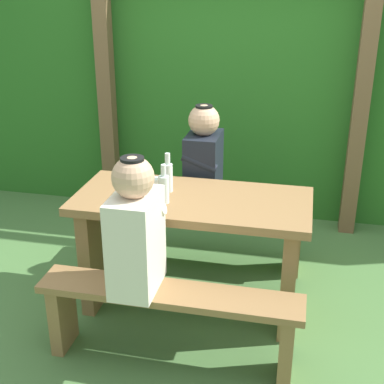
# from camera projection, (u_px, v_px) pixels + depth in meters

# --- Properties ---
(ground_plane) EXTENTS (12.00, 12.00, 0.00)m
(ground_plane) POSITION_uv_depth(u_px,v_px,m) (192.00, 303.00, 3.42)
(ground_plane) COLOR #49733B
(hedge_backdrop) EXTENTS (6.40, 0.86, 2.26)m
(hedge_backdrop) POSITION_uv_depth(u_px,v_px,m) (238.00, 76.00, 4.68)
(hedge_backdrop) COLOR #296620
(hedge_backdrop) RESTS_ON ground_plane
(pergola_post_left) EXTENTS (0.12, 0.12, 2.04)m
(pergola_post_left) POSITION_uv_depth(u_px,v_px,m) (107.00, 96.00, 4.41)
(pergola_post_left) COLOR brown
(pergola_post_left) RESTS_ON ground_plane
(pergola_post_right) EXTENTS (0.12, 0.12, 2.04)m
(pergola_post_right) POSITION_uv_depth(u_px,v_px,m) (360.00, 109.00, 4.00)
(pergola_post_right) COLOR brown
(pergola_post_right) RESTS_ON ground_plane
(picnic_table) EXTENTS (1.40, 0.64, 0.74)m
(picnic_table) POSITION_uv_depth(u_px,v_px,m) (192.00, 233.00, 3.23)
(picnic_table) COLOR olive
(picnic_table) RESTS_ON ground_plane
(bench_near) EXTENTS (1.40, 0.24, 0.45)m
(bench_near) POSITION_uv_depth(u_px,v_px,m) (169.00, 311.00, 2.80)
(bench_near) COLOR olive
(bench_near) RESTS_ON ground_plane
(bench_far) EXTENTS (1.40, 0.24, 0.45)m
(bench_far) POSITION_uv_depth(u_px,v_px,m) (209.00, 222.00, 3.80)
(bench_far) COLOR olive
(bench_far) RESTS_ON ground_plane
(person_white_shirt) EXTENTS (0.25, 0.35, 0.72)m
(person_white_shirt) POSITION_uv_depth(u_px,v_px,m) (136.00, 230.00, 2.66)
(person_white_shirt) COLOR silver
(person_white_shirt) RESTS_ON bench_near
(person_black_coat) EXTENTS (0.25, 0.35, 0.72)m
(person_black_coat) POSITION_uv_depth(u_px,v_px,m) (203.00, 161.00, 3.63)
(person_black_coat) COLOR black
(person_black_coat) RESTS_ON bench_far
(drinking_glass) EXTENTS (0.07, 0.07, 0.08)m
(drinking_glass) POSITION_uv_depth(u_px,v_px,m) (154.00, 184.00, 3.23)
(drinking_glass) COLOR silver
(drinking_glass) RESTS_ON picnic_table
(bottle_left) EXTENTS (0.06, 0.06, 0.24)m
(bottle_left) POSITION_uv_depth(u_px,v_px,m) (168.00, 176.00, 3.19)
(bottle_left) COLOR silver
(bottle_left) RESTS_ON picnic_table
(bottle_right) EXTENTS (0.06, 0.06, 0.23)m
(bottle_right) POSITION_uv_depth(u_px,v_px,m) (164.00, 188.00, 3.03)
(bottle_right) COLOR silver
(bottle_right) RESTS_ON picnic_table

